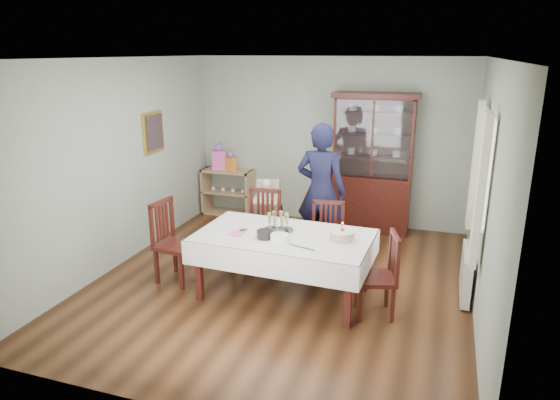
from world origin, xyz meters
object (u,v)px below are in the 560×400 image
at_px(birthday_cake, 342,236).
at_px(gift_bag_pink, 219,158).
at_px(china_cabinet, 373,161).
at_px(gift_bag_orange, 230,162).
at_px(chair_end_right, 376,291).
at_px(chair_far_right, 326,255).
at_px(sideboard, 228,192).
at_px(woman, 321,191).
at_px(chair_far_left, 262,243).
at_px(high_chair, 267,221).
at_px(chair_end_left, 177,258).
at_px(champagne_tray, 278,226).
at_px(dining_table, 284,265).

height_order(birthday_cake, gift_bag_pink, gift_bag_pink).
height_order(china_cabinet, gift_bag_orange, china_cabinet).
relative_size(chair_end_right, birthday_cake, 2.91).
bearing_deg(chair_far_right, chair_end_right, -54.93).
bearing_deg(sideboard, china_cabinet, -0.49).
bearing_deg(woman, chair_far_right, 113.60).
height_order(woman, birthday_cake, woman).
bearing_deg(sideboard, woman, -33.21).
relative_size(sideboard, chair_far_left, 0.90).
distance_m(china_cabinet, chair_far_right, 2.11).
relative_size(chair_far_left, woman, 0.54).
bearing_deg(gift_bag_pink, woman, -31.08).
bearing_deg(chair_far_right, high_chair, 137.94).
xyz_separation_m(chair_far_left, high_chair, (-0.15, 0.62, 0.10)).
distance_m(china_cabinet, chair_end_left, 3.41).
relative_size(china_cabinet, gift_bag_orange, 6.56).
height_order(chair_end_right, champagne_tray, champagne_tray).
height_order(champagne_tray, gift_bag_pink, gift_bag_pink).
bearing_deg(dining_table, birthday_cake, 1.44).
bearing_deg(chair_far_right, chair_end_left, -165.86).
xyz_separation_m(chair_end_right, birthday_cake, (-0.42, 0.13, 0.54)).
bearing_deg(chair_far_right, champagne_tray, -135.13).
xyz_separation_m(chair_far_right, chair_end_right, (0.74, -0.79, -0.01)).
height_order(china_cabinet, woman, china_cabinet).
distance_m(chair_far_left, gift_bag_pink, 2.45).
relative_size(chair_far_left, chair_far_right, 1.05).
xyz_separation_m(china_cabinet, champagne_tray, (-0.71, -2.51, -0.30)).
xyz_separation_m(birthday_cake, gift_bag_orange, (-2.48, 2.58, 0.13)).
height_order(dining_table, chair_far_left, chair_far_left).
distance_m(sideboard, chair_end_right, 4.04).
bearing_deg(dining_table, sideboard, 125.74).
height_order(dining_table, sideboard, sideboard).
bearing_deg(high_chair, chair_end_left, -125.95).
bearing_deg(chair_end_left, woman, -41.18).
bearing_deg(chair_far_left, chair_far_right, -10.67).
bearing_deg(chair_far_left, chair_end_right, -33.12).
distance_m(woman, birthday_cake, 1.42).
height_order(sideboard, woman, woman).
relative_size(dining_table, gift_bag_pink, 4.56).
height_order(dining_table, woman, woman).
relative_size(chair_far_left, gift_bag_orange, 3.03).
height_order(chair_end_left, birthday_cake, chair_end_left).
height_order(dining_table, china_cabinet, china_cabinet).
bearing_deg(gift_bag_pink, dining_table, -52.10).
relative_size(chair_far_right, gift_bag_pink, 2.13).
bearing_deg(sideboard, high_chair, -46.35).
bearing_deg(woman, chair_end_left, 44.99).
bearing_deg(gift_bag_orange, woman, -33.76).
relative_size(chair_end_left, birthday_cake, 3.17).
bearing_deg(gift_bag_pink, birthday_cake, -43.78).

